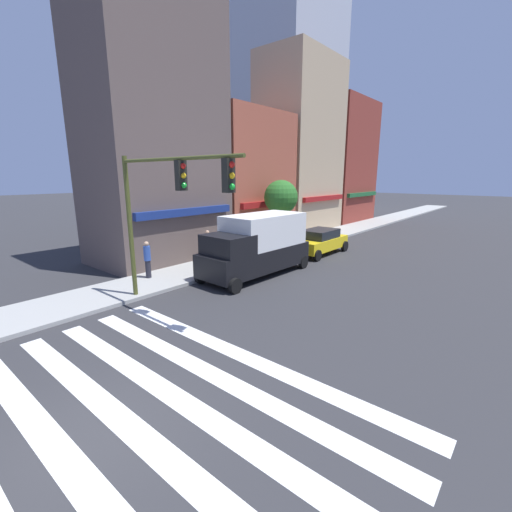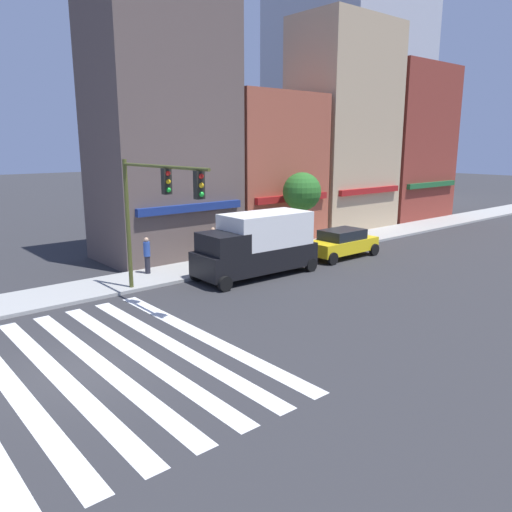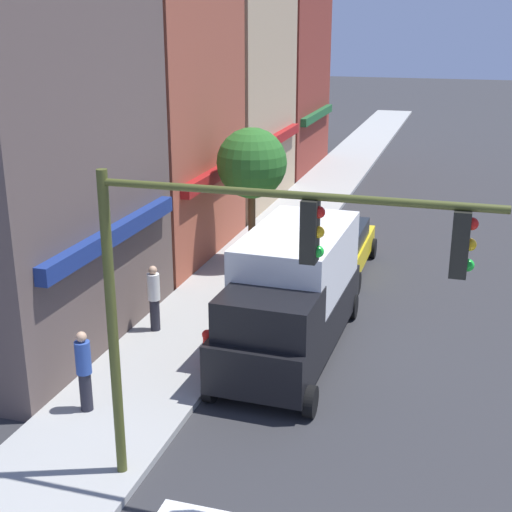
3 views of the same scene
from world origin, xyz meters
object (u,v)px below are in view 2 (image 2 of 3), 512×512
at_px(street_tree, 302,192).
at_px(pedestrian_white_shirt, 213,243).
at_px(pedestrian_blue_shirt, 147,255).
at_px(traffic_signal, 154,200).
at_px(sedan_yellow, 342,243).
at_px(box_truck_black, 257,244).
at_px(fire_hydrant, 214,262).

bearing_deg(street_tree, pedestrian_white_shirt, 171.58).
relative_size(pedestrian_white_shirt, pedestrian_blue_shirt, 1.00).
height_order(traffic_signal, sedan_yellow, traffic_signal).
bearing_deg(street_tree, traffic_signal, -163.40).
bearing_deg(box_truck_black, traffic_signal, -171.78).
bearing_deg(fire_hydrant, pedestrian_blue_shirt, 148.73).
bearing_deg(pedestrian_white_shirt, pedestrian_blue_shirt, -122.21).
xyz_separation_m(box_truck_black, fire_hydrant, (-1.38, 1.70, -0.97)).
bearing_deg(fire_hydrant, traffic_signal, -151.85).
relative_size(box_truck_black, fire_hydrant, 7.44).
distance_m(box_truck_black, fire_hydrant, 2.39).
bearing_deg(fire_hydrant, pedestrian_white_shirt, 54.95).
distance_m(pedestrian_blue_shirt, fire_hydrant, 3.23).
bearing_deg(fire_hydrant, sedan_yellow, -12.55).
relative_size(fire_hydrant, street_tree, 0.19).
height_order(box_truck_black, pedestrian_blue_shirt, box_truck_black).
xyz_separation_m(pedestrian_white_shirt, street_tree, (5.83, -0.86, 2.43)).
xyz_separation_m(sedan_yellow, street_tree, (-0.43, 2.80, 2.66)).
bearing_deg(street_tree, fire_hydrant, -171.32).
xyz_separation_m(pedestrian_white_shirt, pedestrian_blue_shirt, (-4.11, -0.30, 0.00)).
height_order(pedestrian_white_shirt, street_tree, street_tree).
bearing_deg(street_tree, pedestrian_blue_shirt, 176.78).
distance_m(pedestrian_white_shirt, fire_hydrant, 2.44).
relative_size(traffic_signal, fire_hydrant, 7.34).
relative_size(pedestrian_white_shirt, street_tree, 0.39).
relative_size(traffic_signal, box_truck_black, 0.99).
bearing_deg(pedestrian_blue_shirt, box_truck_black, 73.20).
relative_size(box_truck_black, street_tree, 1.39).
relative_size(pedestrian_white_shirt, fire_hydrant, 2.10).
distance_m(box_truck_black, sedan_yellow, 6.31).
xyz_separation_m(sedan_yellow, pedestrian_white_shirt, (-6.26, 3.66, 0.23)).
bearing_deg(fire_hydrant, box_truck_black, -50.99).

